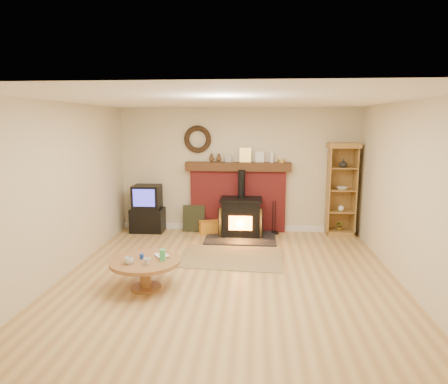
# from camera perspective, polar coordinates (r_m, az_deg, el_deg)

# --- Properties ---
(ground) EXTENTS (5.50, 5.50, 0.00)m
(ground) POSITION_cam_1_polar(r_m,az_deg,el_deg) (6.09, 0.71, -12.26)
(ground) COLOR #A97D46
(ground) RESTS_ON ground
(room_shell) EXTENTS (5.02, 5.52, 2.61)m
(room_shell) POSITION_cam_1_polar(r_m,az_deg,el_deg) (5.77, 0.64, 4.11)
(room_shell) COLOR beige
(room_shell) RESTS_ON ground
(chimney_breast) EXTENTS (2.20, 0.22, 1.78)m
(chimney_breast) POSITION_cam_1_polar(r_m,az_deg,el_deg) (8.44, 2.00, -0.30)
(chimney_breast) COLOR maroon
(chimney_breast) RESTS_ON ground
(wood_stove) EXTENTS (1.40, 1.00, 1.34)m
(wood_stove) POSITION_cam_1_polar(r_m,az_deg,el_deg) (8.14, 2.44, -3.70)
(wood_stove) COLOR black
(wood_stove) RESTS_ON ground
(area_rug) EXTENTS (1.84, 1.33, 0.01)m
(area_rug) POSITION_cam_1_polar(r_m,az_deg,el_deg) (6.95, 1.01, -9.36)
(area_rug) COLOR brown
(area_rug) RESTS_ON ground
(tv_unit) EXTENTS (0.68, 0.49, 1.00)m
(tv_unit) POSITION_cam_1_polar(r_m,az_deg,el_deg) (8.61, -10.88, -2.47)
(tv_unit) COLOR black
(tv_unit) RESTS_ON ground
(curio_cabinet) EXTENTS (0.61, 0.44, 1.90)m
(curio_cabinet) POSITION_cam_1_polar(r_m,az_deg,el_deg) (8.47, 16.39, 0.36)
(curio_cabinet) COLOR brown
(curio_cabinet) RESTS_ON ground
(firelog_box) EXTENTS (0.48, 0.38, 0.27)m
(firelog_box) POSITION_cam_1_polar(r_m,az_deg,el_deg) (8.37, -2.03, -5.08)
(firelog_box) COLOR yellow
(firelog_box) RESTS_ON ground
(leaning_painting) EXTENTS (0.47, 0.13, 0.56)m
(leaning_painting) POSITION_cam_1_polar(r_m,az_deg,el_deg) (8.53, -4.34, -3.79)
(leaning_painting) COLOR black
(leaning_painting) RESTS_ON ground
(fire_tools) EXTENTS (0.16, 0.16, 0.70)m
(fire_tools) POSITION_cam_1_polar(r_m,az_deg,el_deg) (8.43, 7.23, -5.24)
(fire_tools) COLOR black
(fire_tools) RESTS_ON ground
(coffee_table) EXTENTS (0.98, 0.98, 0.58)m
(coffee_table) POSITION_cam_1_polar(r_m,az_deg,el_deg) (5.74, -11.19, -10.24)
(coffee_table) COLOR brown
(coffee_table) RESTS_ON ground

